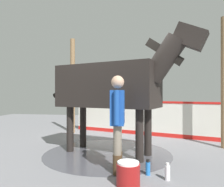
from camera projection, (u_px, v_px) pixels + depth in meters
The scene contains 10 objects.
ground_plane at pixel (113, 151), 5.08m from camera, with size 16.00×16.00×0.02m, color gray.
wet_patch at pixel (108, 153), 4.82m from camera, with size 2.80×2.80×0.00m, color #4C4C54.
barrier_wall at pixel (144, 119), 6.98m from camera, with size 4.87×1.63×1.09m.
roof_post_near at pixel (224, 82), 5.29m from camera, with size 0.16×0.16×3.19m, color olive.
roof_post_far at pixel (73, 86), 7.40m from camera, with size 0.16×0.16×3.19m, color olive.
horse at pixel (113, 85), 4.76m from camera, with size 3.50×1.56×2.65m.
handler at pixel (118, 117), 3.65m from camera, with size 0.26×0.66×1.62m.
wash_bucket at pixel (128, 174), 3.11m from camera, with size 0.34×0.34×0.34m.
bottle_shampoo at pixel (168, 172), 3.31m from camera, with size 0.08×0.08×0.26m.
bottle_spray at pixel (148, 168), 3.52m from camera, with size 0.07×0.07×0.25m.
Camera 1 is at (0.85, -5.01, 1.31)m, focal length 34.97 mm.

